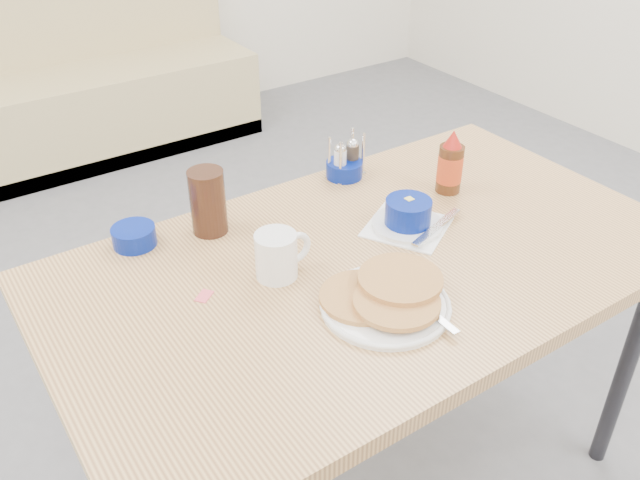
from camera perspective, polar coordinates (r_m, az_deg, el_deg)
booth_bench at (r=3.78m, az=-20.69°, el=11.78°), size 1.90×0.56×1.22m
dining_table at (r=1.53m, az=4.28°, el=-3.37°), size 1.40×0.80×0.76m
pancake_plate at (r=1.34m, az=5.58°, el=-4.92°), size 0.26×0.28×0.05m
coffee_mug at (r=1.41m, az=-3.56°, el=-1.21°), size 0.13×0.09×0.10m
grits_setting at (r=1.58m, az=7.44°, el=2.01°), size 0.26×0.24×0.07m
creamer_bowl at (r=1.57m, az=-15.39°, el=0.30°), size 0.10×0.10×0.04m
butter_bowl at (r=1.80m, az=2.06°, el=5.97°), size 0.10×0.10×0.04m
amber_tumbler at (r=1.56m, az=-9.42°, el=3.20°), size 0.11×0.11×0.15m
condiment_caddy at (r=1.79m, az=2.23°, el=6.59°), size 0.11×0.07×0.12m
syrup_bottle at (r=1.74m, az=10.90°, el=6.19°), size 0.06×0.06×0.17m
sugar_wrapper at (r=1.39m, az=-9.73°, el=-4.67°), size 0.05×0.04×0.00m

